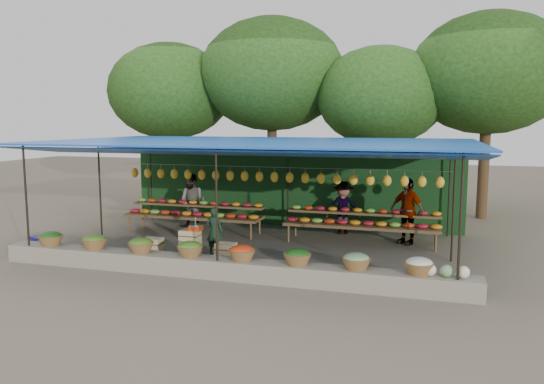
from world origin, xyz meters
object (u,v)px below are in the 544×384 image
(crate_counter, at_px, (189,249))
(vendor_seated, at_px, (215,232))
(blue_crate_front, at_px, (40,242))
(weighing_scale, at_px, (196,227))
(blue_crate_back, at_px, (48,246))

(crate_counter, height_order, vendor_seated, vendor_seated)
(crate_counter, height_order, blue_crate_front, crate_counter)
(weighing_scale, relative_size, blue_crate_back, 0.65)
(blue_crate_back, bearing_deg, blue_crate_front, 150.53)
(vendor_seated, relative_size, blue_crate_front, 2.43)
(weighing_scale, height_order, vendor_seated, vendor_seated)
(crate_counter, relative_size, blue_crate_front, 4.66)
(vendor_seated, xyz_separation_m, blue_crate_back, (-4.22, -0.87, -0.46))
(blue_crate_back, bearing_deg, vendor_seated, 14.45)
(vendor_seated, distance_m, blue_crate_back, 4.33)
(crate_counter, xyz_separation_m, blue_crate_front, (-4.40, 0.17, -0.16))
(vendor_seated, relative_size, blue_crate_back, 2.47)
(crate_counter, distance_m, weighing_scale, 0.56)
(weighing_scale, bearing_deg, crate_counter, -180.00)
(vendor_seated, bearing_deg, weighing_scale, 75.13)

